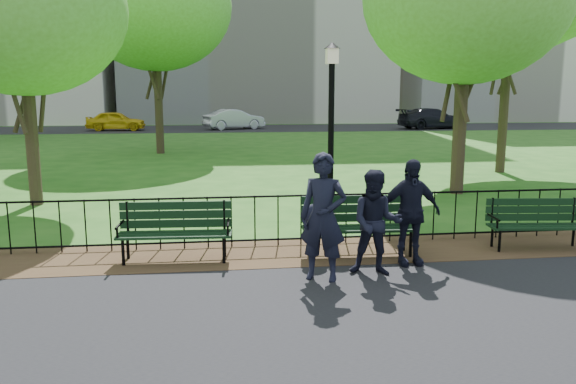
{
  "coord_description": "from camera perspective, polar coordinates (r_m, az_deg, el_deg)",
  "views": [
    {
      "loc": [
        -2.05,
        -7.37,
        2.62
      ],
      "look_at": [
        -0.89,
        1.5,
        1.04
      ],
      "focal_mm": 35.0,
      "sensor_mm": 36.0,
      "label": 1
    }
  ],
  "objects": [
    {
      "name": "sedan_silver",
      "position": [
        41.33,
        -5.5,
        7.37
      ],
      "size": [
        4.66,
        3.08,
        1.45
      ],
      "primitive_type": "imported",
      "rotation": [
        0.0,
        0.0,
        1.96
      ],
      "color": "#A7A9AF",
      "rests_on": "far_street"
    },
    {
      "name": "lamppost",
      "position": [
        11.34,
        4.4,
        6.67
      ],
      "size": [
        0.32,
        0.32,
        3.6
      ],
      "color": "black",
      "rests_on": "ground"
    },
    {
      "name": "dirt_strip",
      "position": [
        9.46,
        5.39,
        -5.99
      ],
      "size": [
        60.0,
        1.6,
        0.01
      ],
      "primitive_type": "cube",
      "color": "#3C2918",
      "rests_on": "ground"
    },
    {
      "name": "tree_near_w",
      "position": [
        14.52,
        -25.47,
        16.62
      ],
      "size": [
        4.67,
        4.67,
        6.51
      ],
      "color": "#2D2116",
      "rests_on": "ground"
    },
    {
      "name": "sedan_dark",
      "position": [
        43.13,
        14.46,
        7.25
      ],
      "size": [
        5.44,
        2.86,
        1.5
      ],
      "primitive_type": "imported",
      "rotation": [
        0.0,
        0.0,
        1.72
      ],
      "color": "black",
      "rests_on": "far_street"
    },
    {
      "name": "person_right",
      "position": [
        8.75,
        12.27,
        -2.01
      ],
      "size": [
        0.97,
        0.42,
        1.63
      ],
      "primitive_type": "imported",
      "rotation": [
        0.0,
        0.0,
        0.03
      ],
      "color": "black",
      "rests_on": "asphalt_path"
    },
    {
      "name": "person_left",
      "position": [
        7.84,
        3.59,
        -2.55
      ],
      "size": [
        0.77,
        0.66,
        1.8
      ],
      "primitive_type": "imported",
      "rotation": [
        0.0,
        0.0,
        -0.41
      ],
      "color": "black",
      "rests_on": "asphalt_path"
    },
    {
      "name": "ground",
      "position": [
        8.08,
        7.76,
        -8.97
      ],
      "size": [
        120.0,
        120.0,
        0.0
      ],
      "primitive_type": "plane",
      "color": "#225516"
    },
    {
      "name": "park_bench_main",
      "position": [
        9.09,
        5.57,
        -2.66
      ],
      "size": [
        1.88,
        0.64,
        1.04
      ],
      "rotation": [
        0.0,
        0.0,
        -0.04
      ],
      "color": "black",
      "rests_on": "ground"
    },
    {
      "name": "tree_far_c",
      "position": [
        25.49,
        -13.38,
        17.99
      ],
      "size": [
        6.48,
        6.48,
        9.03
      ],
      "color": "#2D2116",
      "rests_on": "ground"
    },
    {
      "name": "iron_fence",
      "position": [
        9.82,
        4.8,
        -2.47
      ],
      "size": [
        24.06,
        0.06,
        1.0
      ],
      "color": "black",
      "rests_on": "ground"
    },
    {
      "name": "park_bench_left_a",
      "position": [
        9.01,
        -11.39,
        -3.3
      ],
      "size": [
        1.79,
        0.64,
        1.0
      ],
      "rotation": [
        0.0,
        0.0,
        -0.05
      ],
      "color": "black",
      "rests_on": "ground"
    },
    {
      "name": "far_street",
      "position": [
        42.5,
        -4.67,
        6.47
      ],
      "size": [
        70.0,
        9.0,
        0.01
      ],
      "primitive_type": "cube",
      "color": "black",
      "rests_on": "ground"
    },
    {
      "name": "taxi",
      "position": [
        41.47,
        -17.08,
        6.93
      ],
      "size": [
        4.02,
        1.64,
        1.37
      ],
      "primitive_type": "imported",
      "rotation": [
        0.0,
        0.0,
        1.57
      ],
      "color": "gold",
      "rests_on": "far_street"
    },
    {
      "name": "person_mid",
      "position": [
        8.17,
        8.94,
        -3.1
      ],
      "size": [
        0.82,
        0.57,
        1.53
      ],
      "primitive_type": "imported",
      "rotation": [
        0.0,
        0.0,
        -0.27
      ],
      "color": "black",
      "rests_on": "asphalt_path"
    },
    {
      "name": "park_bench_right_a",
      "position": [
        10.39,
        23.88,
        -2.46
      ],
      "size": [
        1.66,
        0.67,
        0.92
      ],
      "rotation": [
        0.0,
        0.0,
        -0.11
      ],
      "color": "black",
      "rests_on": "ground"
    }
  ]
}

